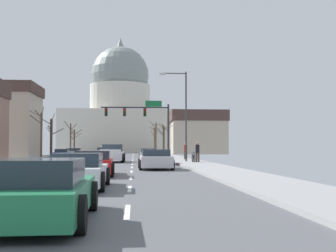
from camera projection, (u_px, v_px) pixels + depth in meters
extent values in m
cube|color=#505055|center=(92.00, 163.00, 38.51)|extent=(14.00, 180.00, 0.06)
cube|color=yellow|center=(91.00, 163.00, 38.50)|extent=(0.10, 176.40, 0.00)
cube|color=yellow|center=(93.00, 163.00, 38.52)|extent=(0.10, 176.40, 0.00)
cube|color=silver|center=(127.00, 211.00, 9.60)|extent=(0.12, 2.20, 0.00)
cube|color=silver|center=(130.00, 189.00, 14.78)|extent=(0.12, 2.20, 0.00)
cube|color=silver|center=(131.00, 178.00, 19.96)|extent=(0.12, 2.20, 0.00)
cube|color=silver|center=(131.00, 171.00, 25.13)|extent=(0.12, 2.20, 0.00)
cube|color=silver|center=(132.00, 167.00, 30.31)|extent=(0.12, 2.20, 0.00)
cube|color=silver|center=(132.00, 164.00, 35.49)|extent=(0.12, 2.20, 0.00)
cube|color=silver|center=(132.00, 162.00, 40.67)|extent=(0.12, 2.20, 0.00)
cube|color=silver|center=(133.00, 160.00, 45.85)|extent=(0.12, 2.20, 0.00)
cube|color=silver|center=(133.00, 159.00, 51.03)|extent=(0.12, 2.20, 0.00)
cube|color=silver|center=(133.00, 158.00, 56.21)|extent=(0.12, 2.20, 0.00)
cube|color=silver|center=(133.00, 157.00, 61.39)|extent=(0.12, 2.20, 0.00)
cube|color=silver|center=(133.00, 156.00, 66.57)|extent=(0.12, 2.20, 0.00)
cube|color=silver|center=(133.00, 156.00, 71.75)|extent=(0.12, 2.20, 0.00)
cube|color=silver|center=(133.00, 155.00, 76.93)|extent=(0.12, 2.20, 0.00)
cube|color=silver|center=(133.00, 154.00, 82.10)|extent=(0.12, 2.20, 0.00)
cube|color=silver|center=(133.00, 154.00, 87.28)|extent=(0.12, 2.20, 0.00)
cube|color=silver|center=(133.00, 154.00, 92.46)|extent=(0.12, 2.20, 0.00)
cube|color=silver|center=(133.00, 153.00, 97.64)|extent=(0.12, 2.20, 0.00)
cube|color=silver|center=(133.00, 153.00, 102.82)|extent=(0.12, 2.20, 0.00)
cube|color=silver|center=(5.00, 172.00, 24.60)|extent=(0.12, 2.20, 0.00)
cube|color=silver|center=(27.00, 168.00, 29.78)|extent=(0.12, 2.20, 0.00)
cube|color=silver|center=(43.00, 165.00, 34.96)|extent=(0.12, 2.20, 0.00)
cube|color=silver|center=(55.00, 162.00, 40.14)|extent=(0.12, 2.20, 0.00)
cube|color=silver|center=(64.00, 161.00, 45.32)|extent=(0.12, 2.20, 0.00)
cube|color=silver|center=(71.00, 159.00, 50.50)|extent=(0.12, 2.20, 0.00)
cube|color=silver|center=(77.00, 158.00, 55.68)|extent=(0.12, 2.20, 0.00)
cube|color=silver|center=(82.00, 157.00, 60.86)|extent=(0.12, 2.20, 0.00)
cube|color=silver|center=(86.00, 156.00, 66.03)|extent=(0.12, 2.20, 0.00)
cube|color=silver|center=(89.00, 156.00, 71.21)|extent=(0.12, 2.20, 0.00)
cube|color=silver|center=(92.00, 155.00, 76.39)|extent=(0.12, 2.20, 0.00)
cube|color=silver|center=(95.00, 154.00, 81.57)|extent=(0.12, 2.20, 0.00)
cube|color=silver|center=(97.00, 154.00, 86.75)|extent=(0.12, 2.20, 0.00)
cube|color=silver|center=(99.00, 154.00, 91.93)|extent=(0.12, 2.20, 0.00)
cube|color=silver|center=(101.00, 153.00, 97.11)|extent=(0.12, 2.20, 0.00)
cube|color=silver|center=(103.00, 153.00, 102.29)|extent=(0.12, 2.20, 0.00)
cube|color=gray|center=(189.00, 162.00, 39.16)|extent=(3.00, 180.00, 0.14)
cylinder|color=#28282D|center=(168.00, 131.00, 51.54)|extent=(0.22, 0.22, 6.22)
cylinder|color=#28282D|center=(135.00, 107.00, 51.37)|extent=(7.80, 0.16, 0.16)
cube|color=black|center=(145.00, 112.00, 51.43)|extent=(0.32, 0.28, 0.92)
sphere|color=red|center=(145.00, 110.00, 51.29)|extent=(0.22, 0.22, 0.22)
sphere|color=#332B05|center=(145.00, 112.00, 51.27)|extent=(0.22, 0.22, 0.22)
sphere|color=black|center=(145.00, 115.00, 51.26)|extent=(0.22, 0.22, 0.22)
cube|color=black|center=(125.00, 112.00, 51.25)|extent=(0.32, 0.28, 0.92)
sphere|color=red|center=(125.00, 110.00, 51.11)|extent=(0.22, 0.22, 0.22)
sphere|color=#332B05|center=(125.00, 112.00, 51.10)|extent=(0.22, 0.22, 0.22)
sphere|color=black|center=(124.00, 115.00, 51.08)|extent=(0.22, 0.22, 0.22)
cube|color=black|center=(106.00, 112.00, 51.09)|extent=(0.32, 0.28, 0.92)
sphere|color=red|center=(106.00, 110.00, 50.95)|extent=(0.22, 0.22, 0.22)
sphere|color=#332B05|center=(106.00, 112.00, 50.94)|extent=(0.22, 0.22, 0.22)
sphere|color=black|center=(106.00, 114.00, 50.92)|extent=(0.22, 0.22, 0.22)
cube|color=#146033|center=(154.00, 104.00, 51.58)|extent=(1.90, 0.06, 0.70)
cylinder|color=#333338|center=(186.00, 116.00, 39.14)|extent=(0.14, 0.14, 7.89)
cylinder|color=#333338|center=(174.00, 73.00, 39.24)|extent=(2.08, 0.09, 0.09)
cube|color=#B2B2AD|center=(162.00, 74.00, 39.15)|extent=(0.56, 0.24, 0.16)
cube|color=beige|center=(120.00, 132.00, 114.12)|extent=(29.04, 19.54, 10.47)
cylinder|color=beige|center=(120.00, 98.00, 114.53)|extent=(15.41, 15.41, 6.87)
sphere|color=gray|center=(120.00, 75.00, 114.81)|extent=(14.71, 14.71, 14.71)
cone|color=gray|center=(120.00, 42.00, 115.21)|extent=(1.80, 1.80, 2.40)
cube|color=silver|center=(149.00, 155.00, 47.84)|extent=(2.01, 4.40, 0.62)
cube|color=#232D38|center=(149.00, 151.00, 47.72)|extent=(1.70, 2.22, 0.44)
cylinder|color=black|center=(141.00, 157.00, 49.14)|extent=(0.24, 0.65, 0.64)
cylinder|color=black|center=(157.00, 157.00, 49.21)|extent=(0.24, 0.65, 0.64)
cylinder|color=black|center=(140.00, 157.00, 46.46)|extent=(0.24, 0.65, 0.64)
cylinder|color=black|center=(158.00, 157.00, 46.53)|extent=(0.24, 0.65, 0.64)
cube|color=silver|center=(112.00, 156.00, 40.89)|extent=(2.04, 5.63, 0.74)
cube|color=#1E2833|center=(113.00, 148.00, 41.70)|extent=(1.84, 1.93, 0.67)
cube|color=silver|center=(110.00, 151.00, 38.17)|extent=(1.82, 0.12, 0.22)
cylinder|color=black|center=(103.00, 157.00, 42.49)|extent=(0.29, 0.80, 0.80)
cylinder|color=black|center=(124.00, 157.00, 42.62)|extent=(0.29, 0.80, 0.80)
cylinder|color=black|center=(100.00, 158.00, 39.14)|extent=(0.29, 0.80, 0.80)
cylinder|color=black|center=(122.00, 158.00, 39.26)|extent=(0.29, 0.80, 0.80)
cube|color=#B71414|center=(157.00, 158.00, 35.29)|extent=(1.83, 4.46, 0.64)
cube|color=#232D38|center=(157.00, 152.00, 34.99)|extent=(1.57, 2.14, 0.40)
cylinder|color=black|center=(145.00, 160.00, 36.56)|extent=(0.23, 0.64, 0.64)
cylinder|color=black|center=(166.00, 160.00, 36.73)|extent=(0.23, 0.64, 0.64)
cylinder|color=black|center=(147.00, 161.00, 33.84)|extent=(0.23, 0.64, 0.64)
cylinder|color=black|center=(169.00, 161.00, 34.01)|extent=(0.23, 0.64, 0.64)
cube|color=silver|center=(155.00, 161.00, 27.97)|extent=(1.94, 4.58, 0.66)
cube|color=#232D38|center=(156.00, 153.00, 27.62)|extent=(1.68, 1.96, 0.40)
cylinder|color=black|center=(140.00, 163.00, 29.29)|extent=(0.23, 0.64, 0.64)
cylinder|color=black|center=(168.00, 163.00, 29.45)|extent=(0.23, 0.64, 0.64)
cylinder|color=black|center=(141.00, 165.00, 26.47)|extent=(0.23, 0.64, 0.64)
cylinder|color=black|center=(172.00, 165.00, 26.63)|extent=(0.23, 0.64, 0.64)
cube|color=#B71414|center=(94.00, 166.00, 21.76)|extent=(1.93, 4.60, 0.64)
cube|color=#232D38|center=(93.00, 155.00, 21.33)|extent=(1.63, 1.99, 0.40)
cylinder|color=black|center=(78.00, 168.00, 23.05)|extent=(0.24, 0.65, 0.64)
cylinder|color=black|center=(112.00, 167.00, 23.24)|extent=(0.24, 0.65, 0.64)
cylinder|color=black|center=(72.00, 170.00, 20.25)|extent=(0.24, 0.65, 0.64)
cylinder|color=black|center=(111.00, 170.00, 20.45)|extent=(0.24, 0.65, 0.64)
cube|color=silver|center=(79.00, 175.00, 14.97)|extent=(1.73, 4.35, 0.59)
cube|color=#232D38|center=(78.00, 160.00, 14.82)|extent=(1.52, 1.88, 0.44)
cylinder|color=black|center=(59.00, 176.00, 16.24)|extent=(0.22, 0.64, 0.64)
cylinder|color=black|center=(107.00, 176.00, 16.37)|extent=(0.22, 0.64, 0.64)
cylinder|color=black|center=(44.00, 182.00, 13.56)|extent=(0.22, 0.64, 0.64)
cylinder|color=black|center=(101.00, 182.00, 13.68)|extent=(0.22, 0.64, 0.64)
cube|color=#1E7247|center=(40.00, 198.00, 8.33)|extent=(1.82, 4.42, 0.56)
cube|color=#232D38|center=(37.00, 172.00, 8.02)|extent=(1.57, 2.13, 0.45)
cylinder|color=black|center=(11.00, 197.00, 9.59)|extent=(0.23, 0.64, 0.64)
cylinder|color=black|center=(92.00, 196.00, 9.75)|extent=(0.23, 0.64, 0.64)
cylinder|color=black|center=(79.00, 215.00, 7.05)|extent=(0.23, 0.64, 0.64)
cube|color=navy|center=(62.00, 155.00, 54.77)|extent=(1.85, 4.69, 0.58)
cube|color=#232D38|center=(62.00, 151.00, 54.99)|extent=(1.57, 2.11, 0.41)
cylinder|color=black|center=(67.00, 156.00, 53.42)|extent=(0.24, 0.65, 0.64)
cylinder|color=black|center=(53.00, 156.00, 53.24)|extent=(0.24, 0.65, 0.64)
cylinder|color=black|center=(70.00, 155.00, 56.28)|extent=(0.24, 0.65, 0.64)
cylinder|color=black|center=(56.00, 155.00, 56.10)|extent=(0.24, 0.65, 0.64)
cube|color=silver|center=(73.00, 153.00, 62.90)|extent=(2.03, 4.74, 0.66)
cube|color=#232D38|center=(74.00, 150.00, 63.33)|extent=(1.71, 2.14, 0.39)
cylinder|color=black|center=(78.00, 155.00, 61.48)|extent=(0.24, 0.65, 0.64)
cylinder|color=black|center=(65.00, 155.00, 61.41)|extent=(0.24, 0.65, 0.64)
cylinder|color=black|center=(81.00, 154.00, 64.37)|extent=(0.24, 0.65, 0.64)
cylinder|color=black|center=(68.00, 154.00, 64.30)|extent=(0.24, 0.65, 0.64)
cube|color=silver|center=(102.00, 152.00, 75.56)|extent=(1.95, 4.64, 0.68)
cube|color=#232D38|center=(102.00, 149.00, 75.72)|extent=(1.68, 2.03, 0.46)
cylinder|color=black|center=(107.00, 153.00, 74.22)|extent=(0.23, 0.64, 0.64)
cylinder|color=black|center=(96.00, 153.00, 74.04)|extent=(0.23, 0.64, 0.64)
cylinder|color=black|center=(108.00, 153.00, 77.06)|extent=(0.23, 0.64, 0.64)
cylinder|color=black|center=(97.00, 153.00, 76.88)|extent=(0.23, 0.64, 0.64)
cube|color=#B2A38E|center=(1.00, 130.00, 71.22)|extent=(10.37, 7.02, 8.31)
cube|color=#47332D|center=(1.00, 98.00, 71.46)|extent=(10.78, 7.30, 1.73)
cube|color=#B2A38E|center=(199.00, 138.00, 86.04)|extent=(10.43, 6.51, 6.33)
cube|color=#47332D|center=(199.00, 116.00, 86.24)|extent=(10.85, 6.77, 2.09)
cylinder|color=#4C3D2D|center=(156.00, 138.00, 89.18)|extent=(0.27, 0.27, 6.16)
cylinder|color=#4C3D2D|center=(152.00, 124.00, 88.93)|extent=(1.55, 0.74, 1.11)
cylinder|color=#4C3D2D|center=(155.00, 133.00, 88.98)|extent=(0.40, 0.62, 0.98)
cylinder|color=#4C3D2D|center=(157.00, 127.00, 89.64)|extent=(0.42, 0.77, 1.27)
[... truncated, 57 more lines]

